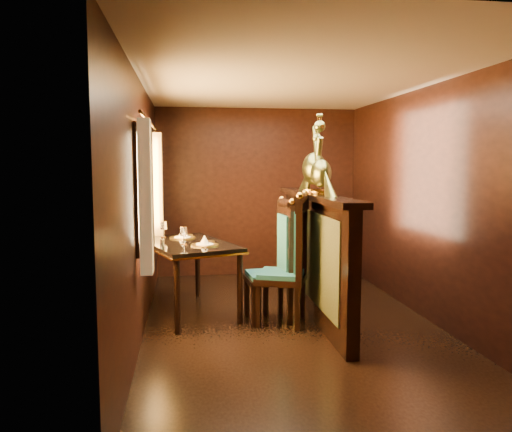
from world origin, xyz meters
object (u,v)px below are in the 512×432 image
at_px(chair_left, 294,255).
at_px(peacock_left, 321,161).
at_px(dining_table, 188,249).
at_px(peacock_right, 314,154).
at_px(chair_right, 279,256).

relative_size(chair_left, peacock_left, 2.01).
distance_m(dining_table, peacock_right, 1.75).
xyz_separation_m(chair_left, chair_right, (-0.12, 0.16, -0.04)).
xyz_separation_m(peacock_left, peacock_right, (0.00, 0.28, 0.07)).
bearing_deg(dining_table, peacock_left, -40.01).
distance_m(chair_left, peacock_left, 1.02).
height_order(chair_left, peacock_right, peacock_right).
distance_m(chair_left, peacock_right, 1.13).
xyz_separation_m(dining_table, chair_right, (0.97, -0.37, -0.04)).
bearing_deg(peacock_right, chair_right, -160.45).
relative_size(chair_left, chair_right, 1.06).
height_order(chair_right, peacock_right, peacock_right).
height_order(peacock_left, peacock_right, peacock_right).
relative_size(peacock_left, peacock_right, 0.83).
bearing_deg(chair_left, dining_table, 174.21).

